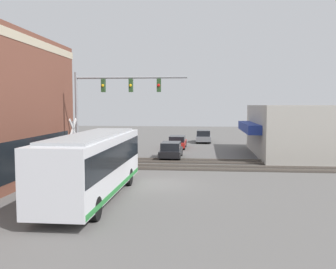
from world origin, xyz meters
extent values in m
plane|color=#605E5B|center=(0.00, 0.00, 0.00)|extent=(120.00, 120.00, 0.00)
cube|color=beige|center=(-1.18, 7.65, 8.48)|extent=(15.62, 0.36, 0.50)
cube|color=black|center=(-1.18, 7.55, 1.70)|extent=(12.96, 0.12, 2.20)
cube|color=#B2ADA3|center=(14.24, -11.23, 2.35)|extent=(13.36, 7.46, 4.69)
cube|color=navy|center=(14.24, -6.95, 2.60)|extent=(9.35, 1.20, 0.80)
cube|color=silver|center=(-3.67, 2.80, 1.79)|extent=(10.76, 2.55, 2.73)
cube|color=black|center=(-3.67, 2.80, 2.20)|extent=(10.54, 2.59, 1.15)
cube|color=#288438|center=(-3.67, 2.80, 0.59)|extent=(10.54, 2.58, 0.24)
cube|color=#A5A8AA|center=(-3.67, 2.80, 3.21)|extent=(9.14, 2.17, 0.12)
cylinder|color=black|center=(-0.49, 2.80, 0.50)|extent=(1.00, 2.57, 1.00)
cylinder|color=black|center=(-7.25, 2.80, 0.50)|extent=(1.00, 2.57, 1.00)
cylinder|color=gray|center=(3.90, 6.29, 3.50)|extent=(0.20, 0.20, 7.01)
cylinder|color=gray|center=(3.90, 2.37, 6.61)|extent=(0.16, 7.83, 0.16)
cube|color=#284723|center=(3.90, 4.33, 6.06)|extent=(0.30, 0.27, 0.90)
sphere|color=yellow|center=(3.73, 4.33, 6.06)|extent=(0.20, 0.20, 0.20)
cube|color=#284723|center=(3.90, 2.37, 6.06)|extent=(0.30, 0.27, 0.90)
sphere|color=yellow|center=(3.73, 2.37, 6.06)|extent=(0.20, 0.20, 0.20)
cube|color=#284723|center=(3.90, 0.42, 6.06)|extent=(0.30, 0.27, 0.90)
sphere|color=red|center=(3.73, 0.42, 6.06)|extent=(0.20, 0.20, 0.20)
cylinder|color=gray|center=(3.05, 6.27, 1.80)|extent=(0.14, 0.14, 3.60)
cube|color=white|center=(3.05, 6.27, 3.10)|extent=(1.41, 0.06, 1.41)
cube|color=white|center=(3.05, 6.27, 3.10)|extent=(1.41, 0.06, 1.41)
cylinder|color=#38383A|center=(3.05, 6.27, 2.30)|extent=(0.08, 0.90, 0.08)
sphere|color=red|center=(3.00, 5.82, 2.30)|extent=(0.28, 0.28, 0.28)
sphere|color=red|center=(3.00, 6.72, 2.30)|extent=(0.28, 0.28, 0.28)
cube|color=#332D28|center=(6.00, 0.00, 0.01)|extent=(2.60, 60.00, 0.03)
cube|color=#6B6056|center=(5.28, 0.00, 0.07)|extent=(0.07, 60.00, 0.15)
cube|color=#6B6056|center=(6.72, 0.00, 0.07)|extent=(0.07, 60.00, 0.15)
cube|color=#332D28|center=(9.20, 0.00, 0.01)|extent=(2.60, 60.00, 0.03)
cube|color=#6B6056|center=(8.48, 0.00, 0.07)|extent=(0.07, 60.00, 0.15)
cube|color=#6B6056|center=(9.92, 0.00, 0.07)|extent=(0.07, 60.00, 0.15)
cube|color=black|center=(11.05, 0.20, 0.52)|extent=(4.51, 1.80, 0.54)
cube|color=black|center=(10.83, 0.20, 1.11)|extent=(2.48, 1.62, 0.65)
cylinder|color=black|center=(12.45, 0.20, 0.32)|extent=(0.64, 1.82, 0.64)
cylinder|color=black|center=(9.66, 0.20, 0.32)|extent=(0.64, 1.82, 0.64)
cube|color=#B21E19|center=(18.72, 0.20, 0.50)|extent=(4.83, 1.80, 0.49)
cube|color=black|center=(18.48, 0.20, 1.06)|extent=(2.66, 1.62, 0.61)
cylinder|color=black|center=(20.22, 0.20, 0.32)|extent=(0.64, 1.82, 0.64)
cylinder|color=black|center=(17.23, 0.20, 0.32)|extent=(0.64, 1.82, 0.64)
cube|color=slate|center=(25.34, -2.60, 0.55)|extent=(4.68, 1.80, 0.59)
cube|color=black|center=(25.11, -2.60, 1.20)|extent=(2.57, 1.62, 0.69)
cylinder|color=black|center=(26.79, -2.60, 0.32)|extent=(0.64, 1.82, 0.64)
cylinder|color=black|center=(23.89, -2.60, 0.32)|extent=(0.64, 1.82, 0.64)
cylinder|color=black|center=(4.03, 4.15, 0.40)|extent=(0.28, 0.28, 0.80)
cylinder|color=#262D4C|center=(4.03, 4.15, 1.13)|extent=(0.34, 0.34, 0.66)
sphere|color=tan|center=(4.03, 4.15, 1.57)|extent=(0.22, 0.22, 0.22)
camera|label=1|loc=(-21.82, -2.74, 4.72)|focal=40.00mm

